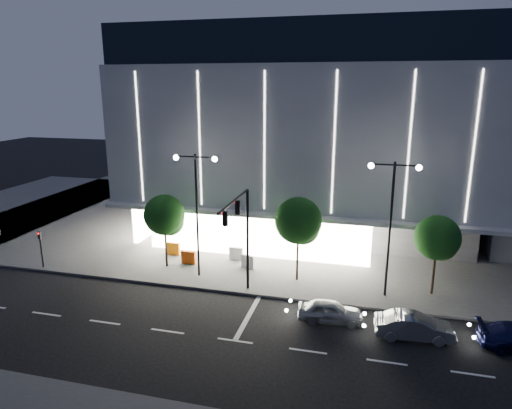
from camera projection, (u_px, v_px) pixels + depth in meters
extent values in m
plane|color=black|center=(210.00, 323.00, 26.76)|extent=(160.00, 160.00, 0.00)
cube|color=#474747|center=(333.00, 216.00, 48.02)|extent=(70.00, 40.00, 0.15)
cube|color=#4C4C51|center=(314.00, 198.00, 48.01)|extent=(28.00, 21.00, 4.00)
cube|color=gray|center=(314.00, 127.00, 44.22)|extent=(30.00, 25.00, 11.00)
cube|color=black|center=(317.00, 52.00, 42.43)|extent=(29.40, 24.50, 3.00)
cube|color=white|center=(255.00, 234.00, 36.27)|extent=(18.00, 0.40, 3.60)
cube|color=white|center=(160.00, 208.00, 43.83)|extent=(0.40, 10.00, 3.60)
cube|color=gray|center=(291.00, 215.00, 34.08)|extent=(30.00, 2.00, 0.30)
cube|color=white|center=(292.00, 143.00, 32.49)|extent=(24.00, 0.06, 10.00)
cylinder|color=black|center=(248.00, 241.00, 30.12)|extent=(0.18, 0.18, 7.00)
cylinder|color=black|center=(234.00, 201.00, 26.51)|extent=(0.14, 5.80, 0.14)
cube|color=black|center=(238.00, 208.00, 27.32)|extent=(0.28, 0.18, 0.85)
cube|color=black|center=(225.00, 219.00, 25.07)|extent=(0.28, 0.18, 0.85)
sphere|color=#FF0C0C|center=(236.00, 203.00, 27.27)|extent=(0.14, 0.14, 0.14)
cylinder|color=black|center=(197.00, 218.00, 31.95)|extent=(0.16, 0.16, 9.00)
cylinder|color=black|center=(185.00, 156.00, 31.02)|extent=(1.40, 0.10, 0.10)
cylinder|color=black|center=(205.00, 157.00, 30.69)|extent=(1.40, 0.10, 0.10)
sphere|color=white|center=(176.00, 157.00, 31.22)|extent=(0.36, 0.36, 0.36)
sphere|color=white|center=(215.00, 159.00, 30.54)|extent=(0.36, 0.36, 0.36)
cylinder|color=black|center=(390.00, 232.00, 28.83)|extent=(0.16, 0.16, 9.00)
cylinder|color=black|center=(383.00, 164.00, 27.90)|extent=(1.40, 0.10, 0.10)
cylinder|color=black|center=(407.00, 165.00, 27.56)|extent=(1.40, 0.10, 0.10)
sphere|color=white|center=(371.00, 166.00, 28.09)|extent=(0.36, 0.36, 0.36)
sphere|color=white|center=(419.00, 168.00, 27.42)|extent=(0.36, 0.36, 0.36)
cylinder|color=black|center=(41.00, 250.00, 34.20)|extent=(0.12, 0.12, 3.00)
cube|color=black|center=(39.00, 235.00, 33.89)|extent=(0.22, 0.16, 0.55)
sphere|color=#FF0C0C|center=(38.00, 234.00, 33.75)|extent=(0.10, 0.10, 0.10)
cylinder|color=black|center=(166.00, 244.00, 34.28)|extent=(0.16, 0.16, 3.78)
sphere|color=#103C12|center=(164.00, 215.00, 33.68)|extent=(3.02, 3.02, 3.02)
sphere|color=#103C12|center=(170.00, 221.00, 33.94)|extent=(2.16, 2.16, 2.16)
sphere|color=#103C12|center=(161.00, 219.00, 33.69)|extent=(1.94, 1.94, 1.94)
cylinder|color=black|center=(297.00, 255.00, 31.84)|extent=(0.16, 0.16, 4.06)
sphere|color=#103C12|center=(298.00, 221.00, 31.20)|extent=(3.25, 3.25, 3.25)
sphere|color=#103C12|center=(303.00, 228.00, 31.46)|extent=(2.32, 2.32, 2.32)
sphere|color=#103C12|center=(294.00, 226.00, 31.21)|extent=(2.09, 2.09, 2.09)
cylinder|color=black|center=(434.00, 270.00, 29.73)|extent=(0.16, 0.16, 3.64)
sphere|color=#103C12|center=(437.00, 238.00, 29.16)|extent=(2.91, 2.91, 2.91)
sphere|color=#103C12|center=(441.00, 245.00, 29.41)|extent=(2.08, 2.08, 2.08)
sphere|color=#103C12|center=(433.00, 243.00, 29.16)|extent=(1.87, 1.87, 1.87)
imported|color=#979A9E|center=(330.00, 311.00, 26.78)|extent=(3.93, 1.85, 1.30)
imported|color=#919598|center=(414.00, 327.00, 24.98)|extent=(4.33, 1.79, 1.39)
cube|color=orange|center=(173.00, 249.00, 36.95)|extent=(1.11, 0.31, 1.00)
cube|color=white|center=(236.00, 253.00, 35.93)|extent=(1.10, 0.27, 1.00)
cube|color=#D5480B|center=(188.00, 257.00, 35.08)|extent=(1.10, 0.26, 1.00)
cube|color=silver|center=(248.00, 262.00, 34.26)|extent=(1.12, 0.60, 1.00)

